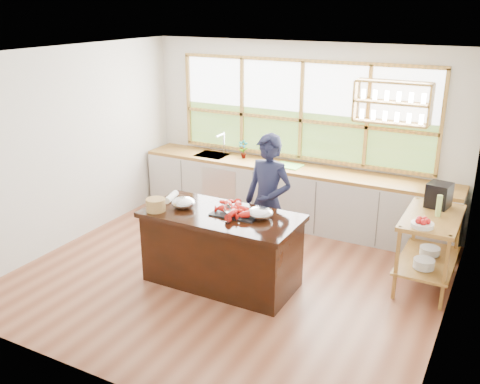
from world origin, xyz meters
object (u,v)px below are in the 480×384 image
Objects in this scene: island at (222,248)px; cook at (268,202)px; espresso_machine at (439,195)px; wicker_basket at (156,205)px.

cook is (0.29, 0.67, 0.42)m from island.
island is at bearing -136.84° from espresso_machine.
wicker_basket is (-2.92, -1.70, -0.07)m from espresso_machine.
island is 0.84m from cook.
island is 2.68m from espresso_machine.
cook reaches higher than espresso_machine.
espresso_machine is at bearing 30.25° from wicker_basket.
espresso_machine is at bearing 28.07° from cook.
espresso_machine is 3.38m from wicker_basket.
island is 1.06× the size of cook.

